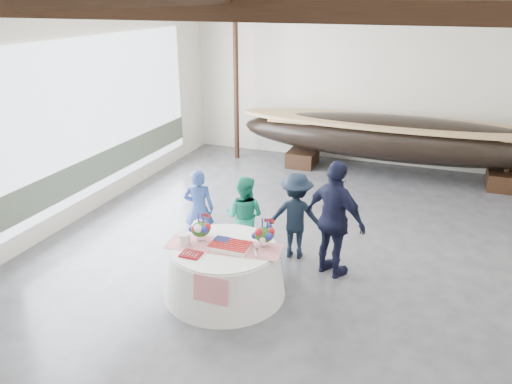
% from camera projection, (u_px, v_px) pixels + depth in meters
% --- Properties ---
extents(floor, '(10.00, 12.00, 0.01)m').
position_uv_depth(floor, '(310.00, 260.00, 8.84)').
color(floor, '#3D3D42').
rests_on(floor, ground).
extents(wall_back, '(10.00, 0.02, 4.50)m').
position_uv_depth(wall_back, '(371.00, 80.00, 13.23)').
color(wall_back, silver).
rests_on(wall_back, ground).
extents(wall_left, '(0.02, 12.00, 4.50)m').
position_uv_depth(wall_left, '(64.00, 113.00, 9.63)').
color(wall_left, silver).
rests_on(wall_left, ground).
extents(pavilion_structure, '(9.80, 11.76, 4.50)m').
position_uv_depth(pavilion_structure, '(334.00, 19.00, 8.11)').
color(pavilion_structure, black).
rests_on(pavilion_structure, ground).
extents(open_bay, '(0.03, 7.00, 3.20)m').
position_uv_depth(open_bay, '(101.00, 123.00, 10.64)').
color(open_bay, silver).
rests_on(open_bay, ground).
extents(longboat_display, '(8.36, 1.67, 1.57)m').
position_uv_depth(longboat_display, '(400.00, 138.00, 12.56)').
color(longboat_display, black).
rests_on(longboat_display, ground).
extents(banquet_table, '(1.90, 1.90, 0.81)m').
position_uv_depth(banquet_table, '(224.00, 270.00, 7.72)').
color(banquet_table, silver).
rests_on(banquet_table, ground).
extents(tabletop_items, '(1.81, 0.95, 0.40)m').
position_uv_depth(tabletop_items, '(226.00, 236.00, 7.59)').
color(tabletop_items, red).
rests_on(tabletop_items, banquet_table).
extents(guest_woman_blue, '(0.63, 0.51, 1.50)m').
position_uv_depth(guest_woman_blue, '(199.00, 209.00, 9.06)').
color(guest_woman_blue, navy).
rests_on(guest_woman_blue, ground).
extents(guest_woman_teal, '(0.74, 0.58, 1.51)m').
position_uv_depth(guest_woman_teal, '(244.00, 217.00, 8.73)').
color(guest_woman_teal, '#1A8869').
rests_on(guest_woman_teal, ground).
extents(guest_man_left, '(1.07, 0.70, 1.56)m').
position_uv_depth(guest_man_left, '(296.00, 216.00, 8.70)').
color(guest_man_left, black).
rests_on(guest_man_left, ground).
extents(guest_man_right, '(1.25, 0.96, 1.98)m').
position_uv_depth(guest_man_right, '(335.00, 220.00, 8.04)').
color(guest_man_right, black).
rests_on(guest_man_right, ground).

